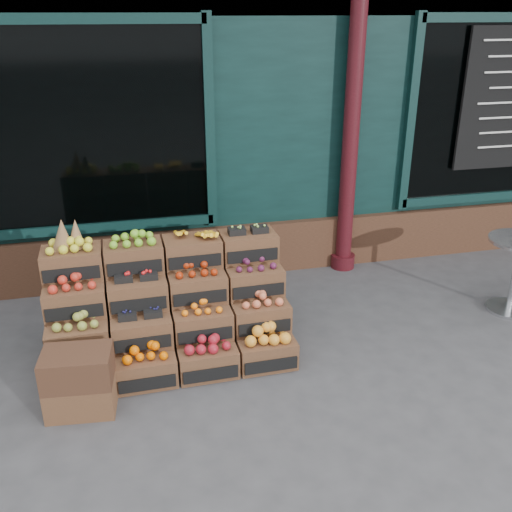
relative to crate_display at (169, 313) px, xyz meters
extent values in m
plane|color=#3F3F41|center=(1.00, -0.68, -0.39)|extent=(60.00, 60.00, 0.00)
cube|color=black|center=(1.00, 4.52, 2.01)|extent=(12.00, 6.00, 4.80)
cube|color=black|center=(1.00, 1.57, 1.11)|extent=(12.00, 0.12, 3.00)
cube|color=#44291B|center=(1.00, 1.50, -0.09)|extent=(12.00, 0.18, 0.60)
cube|color=black|center=(-0.60, 1.50, 1.36)|extent=(2.40, 0.06, 2.00)
cube|color=black|center=(4.20, 1.50, 1.36)|extent=(2.40, 0.06, 2.00)
cylinder|color=#400E14|center=(2.20, 1.37, 1.21)|extent=(0.18, 0.18, 3.20)
cube|color=black|center=(4.20, 1.42, 1.51)|extent=(1.30, 0.04, 1.60)
cube|color=brown|center=(-0.76, -0.42, -0.27)|extent=(0.50, 0.35, 0.25)
cube|color=black|center=(-0.76, -0.61, -0.29)|extent=(0.46, 0.02, 0.11)
cube|color=#E4E307|center=(-0.76, -0.42, -0.11)|extent=(0.40, 0.27, 0.08)
cube|color=brown|center=(-0.25, -0.42, -0.27)|extent=(0.50, 0.35, 0.25)
cube|color=black|center=(-0.24, -0.60, -0.29)|extent=(0.46, 0.02, 0.11)
cube|color=#EF6200|center=(-0.25, -0.42, -0.10)|extent=(0.40, 0.27, 0.09)
cube|color=brown|center=(0.27, -0.41, -0.27)|extent=(0.50, 0.35, 0.25)
cube|color=black|center=(0.27, -0.59, -0.29)|extent=(0.46, 0.02, 0.11)
cube|color=maroon|center=(0.27, -0.41, -0.10)|extent=(0.40, 0.27, 0.09)
cube|color=brown|center=(0.79, -0.40, -0.27)|extent=(0.50, 0.35, 0.25)
cube|color=black|center=(0.79, -0.58, -0.29)|extent=(0.46, 0.02, 0.11)
cube|color=orange|center=(0.79, -0.40, -0.09)|extent=(0.40, 0.27, 0.12)
cube|color=brown|center=(-0.76, -0.21, -0.02)|extent=(0.50, 0.35, 0.25)
cube|color=black|center=(-0.76, -0.40, -0.05)|extent=(0.46, 0.02, 0.11)
cube|color=olive|center=(-0.76, -0.21, 0.14)|extent=(0.40, 0.27, 0.08)
cube|color=brown|center=(-0.25, -0.21, -0.02)|extent=(0.50, 0.35, 0.25)
cube|color=black|center=(-0.25, -0.39, -0.05)|extent=(0.46, 0.02, 0.11)
cube|color=#1B1A4D|center=(-0.25, -0.21, 0.12)|extent=(0.40, 0.27, 0.03)
cube|color=brown|center=(0.27, -0.20, -0.02)|extent=(0.50, 0.35, 0.25)
cube|color=black|center=(0.27, -0.38, -0.05)|extent=(0.46, 0.02, 0.11)
cube|color=orange|center=(0.27, -0.20, 0.14)|extent=(0.40, 0.27, 0.07)
cube|color=brown|center=(0.78, -0.19, -0.02)|extent=(0.50, 0.35, 0.25)
cube|color=black|center=(0.79, -0.37, -0.05)|extent=(0.46, 0.02, 0.11)
cube|color=#DC6743|center=(0.78, -0.19, 0.14)|extent=(0.40, 0.27, 0.08)
cube|color=brown|center=(-0.77, 0.00, 0.23)|extent=(0.50, 0.35, 0.25)
cube|color=black|center=(-0.76, -0.19, 0.20)|extent=(0.46, 0.02, 0.11)
cube|color=red|center=(-0.77, 0.00, 0.39)|extent=(0.40, 0.27, 0.08)
cube|color=brown|center=(-0.25, 0.00, 0.23)|extent=(0.50, 0.35, 0.25)
cube|color=black|center=(-0.25, -0.18, 0.20)|extent=(0.46, 0.02, 0.11)
cube|color=red|center=(-0.25, 0.00, 0.37)|extent=(0.40, 0.27, 0.03)
cube|color=brown|center=(0.26, 0.01, 0.23)|extent=(0.50, 0.35, 0.25)
cube|color=black|center=(0.27, -0.17, 0.20)|extent=(0.46, 0.02, 0.11)
cube|color=#992309|center=(0.26, 0.01, 0.39)|extent=(0.40, 0.27, 0.07)
cube|color=brown|center=(0.78, 0.02, 0.23)|extent=(0.50, 0.35, 0.25)
cube|color=black|center=(0.78, -0.16, 0.20)|extent=(0.46, 0.02, 0.11)
cube|color=#52193A|center=(0.78, 0.02, 0.38)|extent=(0.40, 0.27, 0.06)
cube|color=brown|center=(-0.77, 0.21, 0.48)|extent=(0.50, 0.35, 0.25)
cube|color=black|center=(-0.77, 0.02, 0.45)|extent=(0.46, 0.02, 0.11)
cube|color=yellow|center=(-0.77, 0.21, 0.64)|extent=(0.40, 0.27, 0.08)
cube|color=brown|center=(-0.25, 0.21, 0.48)|extent=(0.50, 0.35, 0.25)
cube|color=black|center=(-0.25, 0.03, 0.45)|extent=(0.46, 0.02, 0.11)
cube|color=#74BA28|center=(-0.25, 0.21, 0.64)|extent=(0.40, 0.27, 0.08)
cube|color=brown|center=(0.26, 0.22, 0.48)|extent=(0.50, 0.35, 0.25)
cube|color=black|center=(0.26, 0.04, 0.45)|extent=(0.46, 0.02, 0.11)
cube|color=yellow|center=(0.26, 0.22, 0.64)|extent=(0.40, 0.27, 0.08)
cube|color=brown|center=(0.78, 0.23, 0.48)|extent=(0.50, 0.35, 0.25)
cube|color=black|center=(0.78, 0.05, 0.45)|extent=(0.46, 0.02, 0.11)
cube|color=#97C358|center=(0.78, 0.23, 0.61)|extent=(0.40, 0.27, 0.03)
cube|color=#44291B|center=(0.01, -0.20, -0.27)|extent=(2.05, 0.37, 0.25)
cube|color=#44291B|center=(0.01, 0.01, -0.15)|extent=(2.05, 0.37, 0.50)
cube|color=#44291B|center=(0.00, 0.22, -0.02)|extent=(2.05, 0.37, 0.74)
cone|color=olive|center=(-0.82, 0.21, 0.74)|extent=(0.17, 0.17, 0.29)
cone|color=olive|center=(-0.71, 0.24, 0.72)|extent=(0.15, 0.15, 0.25)
cube|color=brown|center=(-0.75, -0.67, -0.27)|extent=(0.55, 0.41, 0.26)
cube|color=#44291B|center=(-0.75, -0.67, -0.01)|extent=(0.55, 0.41, 0.26)
cylinder|color=silver|center=(3.47, -0.04, -0.38)|extent=(0.46, 0.46, 0.03)
imported|color=#154921|center=(-0.85, 2.22, 0.50)|extent=(0.74, 0.59, 1.78)
camera|label=1|loc=(-0.29, -4.48, 2.46)|focal=40.00mm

